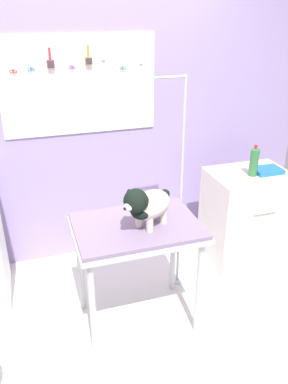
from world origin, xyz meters
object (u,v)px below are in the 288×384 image
at_px(grooming_arm, 180,197).
at_px(soda_bottle, 254,162).
at_px(cabinet_right, 245,218).
at_px(grooming_table, 137,236).
at_px(dog, 147,205).

height_order(grooming_arm, soda_bottle, grooming_arm).
xyz_separation_m(cabinet_right, soda_bottle, (-0.02, -0.04, 0.56)).
height_order(grooming_table, dog, dog).
xyz_separation_m(grooming_arm, cabinet_right, (0.70, 0.12, -0.38)).
bearing_deg(cabinet_right, dog, -155.21).
xyz_separation_m(grooming_table, dog, (0.05, -0.06, 0.26)).
xyz_separation_m(dog, cabinet_right, (1.10, 0.51, -0.56)).
relative_size(cabinet_right, soda_bottle, 3.28).
height_order(grooming_table, soda_bottle, soda_bottle).
xyz_separation_m(grooming_table, soda_bottle, (1.13, 0.40, 0.27)).
xyz_separation_m(grooming_table, grooming_arm, (0.45, 0.33, 0.08)).
bearing_deg(grooming_arm, cabinet_right, 9.84).
bearing_deg(grooming_table, cabinet_right, 21.30).
distance_m(grooming_arm, dog, 0.58).
bearing_deg(grooming_table, soda_bottle, 19.59).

